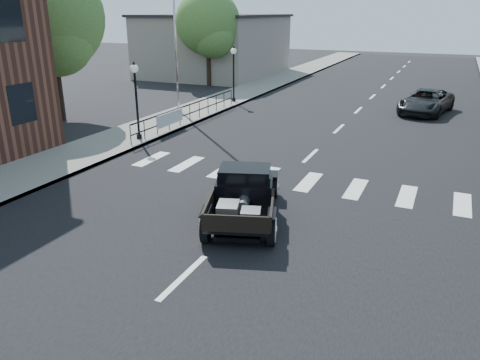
% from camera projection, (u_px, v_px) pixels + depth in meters
% --- Properties ---
extents(ground, '(120.00, 120.00, 0.00)m').
position_uv_depth(ground, '(239.00, 224.00, 12.84)').
color(ground, black).
rests_on(ground, ground).
extents(road, '(14.00, 80.00, 0.02)m').
position_uv_depth(road, '(351.00, 117.00, 25.70)').
color(road, black).
rests_on(road, ground).
extents(road_markings, '(12.00, 60.00, 0.06)m').
position_uv_depth(road_markings, '(329.00, 139.00, 21.41)').
color(road_markings, silver).
rests_on(road_markings, ground).
extents(sidewalk_left, '(3.00, 80.00, 0.15)m').
position_uv_depth(sidewalk_left, '(214.00, 104.00, 28.95)').
color(sidewalk_left, gray).
rests_on(sidewalk_left, ground).
extents(low_building_left, '(10.00, 12.00, 5.00)m').
position_uv_depth(low_building_left, '(215.00, 46.00, 41.77)').
color(low_building_left, gray).
rests_on(low_building_left, ground).
extents(railing, '(0.08, 10.00, 1.00)m').
position_uv_depth(railing, '(190.00, 111.00, 24.01)').
color(railing, black).
rests_on(railing, sidewalk_left).
extents(banner, '(0.04, 2.20, 0.60)m').
position_uv_depth(banner, '(170.00, 123.00, 22.33)').
color(banner, silver).
rests_on(banner, sidewalk_left).
extents(lamp_post_b, '(0.36, 0.36, 3.36)m').
position_uv_depth(lamp_post_b, '(137.00, 101.00, 20.29)').
color(lamp_post_b, black).
rests_on(lamp_post_b, sidewalk_left).
extents(lamp_post_c, '(0.36, 0.36, 3.36)m').
position_uv_depth(lamp_post_c, '(234.00, 74.00, 28.86)').
color(lamp_post_c, black).
rests_on(lamp_post_c, sidewalk_left).
extents(big_tree_near, '(5.40, 5.40, 7.94)m').
position_uv_depth(big_tree_near, '(53.00, 43.00, 23.74)').
color(big_tree_near, '#466D2E').
rests_on(big_tree_near, ground).
extents(big_tree_far, '(4.84, 4.84, 7.11)m').
position_uv_depth(big_tree_far, '(208.00, 38.00, 35.30)').
color(big_tree_far, '#466D2E').
rests_on(big_tree_far, ground).
extents(hotrod_pickup, '(3.27, 4.73, 1.50)m').
position_uv_depth(hotrod_pickup, '(244.00, 194.00, 12.96)').
color(hotrod_pickup, black).
rests_on(hotrod_pickup, ground).
extents(second_car, '(3.10, 5.13, 1.33)m').
position_uv_depth(second_car, '(426.00, 102.00, 26.45)').
color(second_car, black).
rests_on(second_car, ground).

